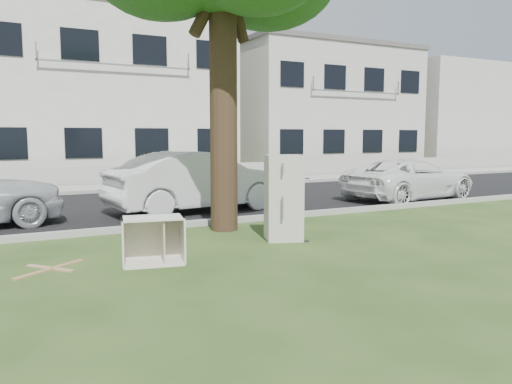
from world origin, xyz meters
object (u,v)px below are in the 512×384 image
cabinet (153,240)px  car_center (199,181)px  car_right (410,179)px  fridge (284,198)px

cabinet → car_center: (2.45, 4.57, 0.40)m
cabinet → car_right: car_right is taller
fridge → cabinet: (-2.58, -0.60, -0.42)m
fridge → car_right: (6.24, 3.27, -0.17)m
fridge → car_right: fridge is taller
cabinet → car_center: size_ratio=0.20×
fridge → car_center: bearing=111.4°
fridge → cabinet: 2.68m
car_center → car_right: bearing=-103.6°
fridge → cabinet: fridge is taller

